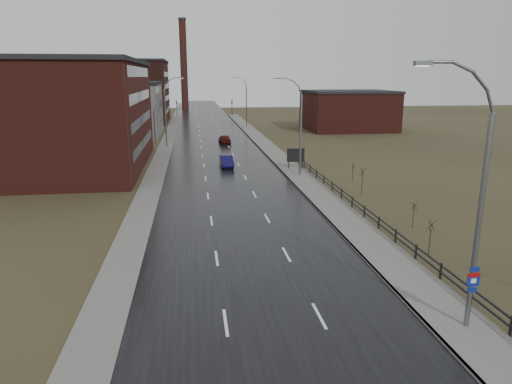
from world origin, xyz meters
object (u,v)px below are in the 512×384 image
object	(u,v)px
streetlight_main	(474,205)
car_far	(225,139)
billboard	(296,156)
car_near	(226,162)

from	to	relation	value
streetlight_main	car_far	distance (m)	62.37
billboard	car_near	distance (m)	9.01
streetlight_main	car_near	bearing A→B (deg)	100.99
streetlight_main	billboard	bearing A→B (deg)	89.05
billboard	car_far	world-z (taller)	billboard
streetlight_main	car_far	bearing A→B (deg)	96.09
car_near	car_far	world-z (taller)	car_far
billboard	car_far	xyz separation A→B (m)	(-7.22, 24.11, -1.01)
streetlight_main	billboard	distance (m)	37.93
billboard	car_near	bearing A→B (deg)	161.65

